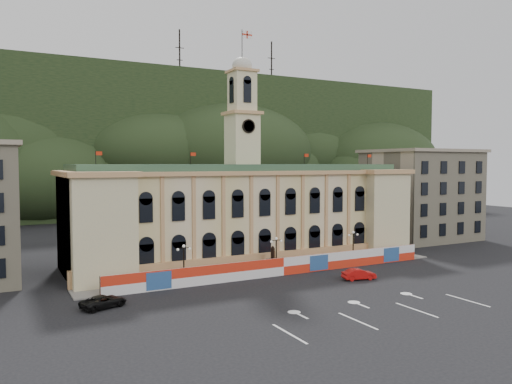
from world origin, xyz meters
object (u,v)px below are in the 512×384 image
statue (273,263)px  lamp_center (276,251)px  black_suv (104,301)px  red_sedan (359,274)px

statue → lamp_center: (0.00, -1.00, 1.89)m
lamp_center → black_suv: 26.43m
statue → lamp_center: bearing=-90.0°
lamp_center → red_sedan: lamp_center is taller
statue → lamp_center: 2.14m
lamp_center → red_sedan: size_ratio=1.07×
statue → black_suv: 26.59m
statue → red_sedan: (7.67, -10.08, -0.43)m
black_suv → statue: bearing=-93.4°
red_sedan → lamp_center: bearing=52.8°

